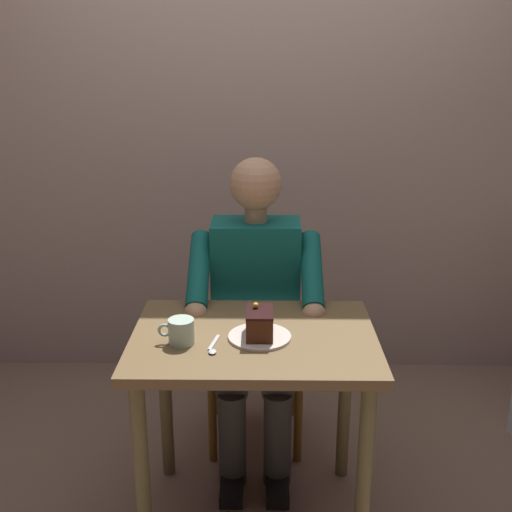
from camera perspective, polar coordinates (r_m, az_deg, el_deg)
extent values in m
cube|color=#AC958B|center=(3.19, 0.15, 15.22)|extent=(6.40, 0.12, 3.00)
cube|color=brown|center=(2.14, -0.19, -7.68)|extent=(0.84, 0.62, 0.04)
cylinder|color=brown|center=(2.14, 9.90, -19.39)|extent=(0.05, 0.05, 0.73)
cylinder|color=brown|center=(2.15, -10.43, -19.22)|extent=(0.05, 0.05, 0.73)
cylinder|color=brown|center=(2.55, 8.17, -12.61)|extent=(0.05, 0.05, 0.73)
cylinder|color=brown|center=(2.56, -8.33, -12.51)|extent=(0.05, 0.05, 0.73)
cube|color=brown|center=(2.73, -0.02, -8.80)|extent=(0.42, 0.42, 0.04)
cube|color=brown|center=(2.81, 0.03, -2.57)|extent=(0.38, 0.04, 0.45)
cylinder|color=brown|center=(2.69, 3.90, -14.57)|extent=(0.04, 0.04, 0.42)
cylinder|color=brown|center=(2.69, -4.03, -14.51)|extent=(0.04, 0.04, 0.42)
cylinder|color=brown|center=(3.00, 3.53, -10.85)|extent=(0.04, 0.04, 0.42)
cylinder|color=brown|center=(3.00, -3.48, -10.81)|extent=(0.04, 0.04, 0.42)
cube|color=#105B55|center=(2.59, -0.02, -2.95)|extent=(0.36, 0.22, 0.57)
sphere|color=tan|center=(2.47, -0.03, 6.65)|extent=(0.21, 0.21, 0.21)
cylinder|color=tan|center=(2.50, -0.03, 3.85)|extent=(0.09, 0.09, 0.06)
cylinder|color=#105B55|center=(2.42, 5.14, -1.37)|extent=(0.08, 0.33, 0.26)
sphere|color=tan|center=(2.32, 5.35, -5.36)|extent=(0.09, 0.09, 0.09)
cylinder|color=#105B55|center=(2.43, -5.26, -1.32)|extent=(0.08, 0.33, 0.26)
sphere|color=tan|center=(2.32, -5.58, -5.30)|extent=(0.09, 0.09, 0.09)
cylinder|color=#363632|center=(2.61, 1.95, -10.19)|extent=(0.13, 0.38, 0.14)
cylinder|color=#363632|center=(2.61, -2.06, -10.17)|extent=(0.13, 0.38, 0.14)
cylinder|color=#363632|center=(2.57, 1.98, -16.45)|extent=(0.11, 0.11, 0.40)
cube|color=black|center=(2.63, 1.96, -20.36)|extent=(0.09, 0.22, 0.05)
cylinder|color=#363632|center=(2.57, -2.20, -16.42)|extent=(0.11, 0.11, 0.40)
cube|color=black|center=(2.63, -2.22, -20.33)|extent=(0.09, 0.22, 0.05)
cylinder|color=silver|center=(2.10, 0.33, -7.43)|extent=(0.21, 0.21, 0.01)
cube|color=#4A2312|center=(2.08, 0.34, -6.28)|extent=(0.09, 0.14, 0.08)
cube|color=black|center=(2.07, 0.34, -5.13)|extent=(0.09, 0.14, 0.01)
sphere|color=gold|center=(2.08, -0.02, -4.55)|extent=(0.02, 0.02, 0.02)
cylinder|color=#B2CEBB|center=(2.07, -6.88, -6.90)|extent=(0.09, 0.09, 0.09)
torus|color=#B2CEBB|center=(2.07, -8.40, -6.76)|extent=(0.05, 0.01, 0.05)
cylinder|color=black|center=(2.05, -6.92, -5.97)|extent=(0.08, 0.08, 0.01)
cube|color=silver|center=(2.07, -3.87, -7.94)|extent=(0.03, 0.11, 0.01)
ellipsoid|color=silver|center=(2.01, -4.03, -8.77)|extent=(0.03, 0.04, 0.01)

